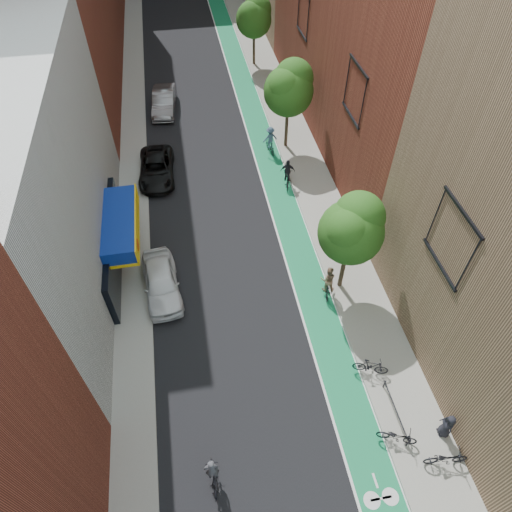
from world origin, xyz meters
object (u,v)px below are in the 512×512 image
cyclist_lead (213,475)px  cyclist_lane_near (328,283)px  cyclist_lane_mid (288,176)px  cyclist_lane_far (270,141)px  pedestrian (447,426)px  parked_car_black (156,168)px  parked_car_silver (164,101)px  parked_car_white (161,282)px

cyclist_lead → cyclist_lane_near: bearing=-131.2°
cyclist_lead → cyclist_lane_mid: (7.39, 18.51, 0.09)m
cyclist_lane_near → cyclist_lane_far: size_ratio=1.02×
cyclist_lane_near → cyclist_lane_mid: size_ratio=1.04×
cyclist_lane_far → pedestrian: (3.30, -22.55, -0.03)m
parked_car_black → parked_car_silver: size_ratio=1.03×
parked_car_silver → pedestrian: bearing=-64.5°
parked_car_white → cyclist_lane_mid: cyclist_lane_mid is taller
parked_car_white → parked_car_black: bearing=84.3°
parked_car_white → parked_car_silver: parked_car_silver is taller
parked_car_black → cyclist_lane_mid: 9.33m
pedestrian → cyclist_lead: bearing=-85.7°
parked_car_black → cyclist_lane_far: (8.57, 1.58, 0.23)m
parked_car_black → cyclist_lane_near: cyclist_lane_near is taller
parked_car_black → pedestrian: bearing=-57.9°
cyclist_lane_near → cyclist_lane_far: 13.97m
cyclist_lead → cyclist_lane_near: size_ratio=0.94×
cyclist_lead → pedestrian: 10.30m
parked_car_black → cyclist_lane_far: bearing=13.0°
parked_car_black → cyclist_lane_mid: (8.97, -2.57, 0.04)m
parked_car_silver → pedestrian: 31.96m
pedestrian → cyclist_lane_near: bearing=-157.6°
parked_car_black → cyclist_lead: size_ratio=2.59×
parked_car_black → cyclist_lane_far: 8.72m
parked_car_silver → cyclist_lane_far: cyclist_lane_far is taller
pedestrian → cyclist_lane_far: bearing=-168.0°
parked_car_silver → cyclist_lane_mid: 14.14m
cyclist_lane_far → pedestrian: size_ratio=1.34×
pedestrian → parked_car_black: bearing=-146.8°
cyclist_lane_near → cyclist_lane_far: cyclist_lane_near is taller
parked_car_silver → cyclist_lane_mid: size_ratio=2.46×
cyclist_lane_mid → pedestrian: 18.63m
cyclist_lead → cyclist_lane_near: (7.39, 8.70, 0.27)m
parked_car_silver → cyclist_lane_mid: bearing=-49.9°
parked_car_silver → cyclist_lane_near: (8.04, -21.44, 0.12)m
cyclist_lane_near → parked_car_silver: bearing=-56.3°
parked_car_white → cyclist_lane_mid: (9.05, 7.99, -0.05)m
parked_car_white → parked_car_black: size_ratio=0.92×
cyclist_lane_near → parked_car_white: bearing=1.8°
pedestrian → parked_car_white: bearing=-127.3°
cyclist_lane_mid → cyclist_lane_far: 4.17m
cyclist_lane_near → cyclist_lane_far: (-0.40, 13.96, 0.01)m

